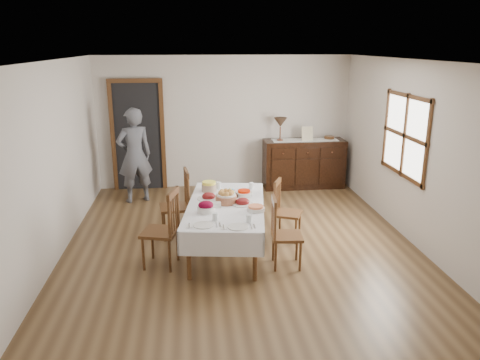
{
  "coord_description": "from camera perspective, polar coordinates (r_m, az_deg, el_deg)",
  "views": [
    {
      "loc": [
        -0.68,
        -6.22,
        2.81
      ],
      "look_at": [
        0.0,
        0.1,
        0.95
      ],
      "focal_mm": 35.0,
      "sensor_mm": 36.0,
      "label": 1
    }
  ],
  "objects": [
    {
      "name": "carrot_bowl",
      "position": [
        6.74,
        0.49,
        -1.62
      ],
      "size": [
        0.24,
        0.24,
        0.09
      ],
      "color": "silver",
      "rests_on": "dining_table"
    },
    {
      "name": "setting_left",
      "position": [
        5.73,
        -4.06,
        -5.17
      ],
      "size": [
        0.44,
        0.31,
        0.1
      ],
      "color": "silver",
      "rests_on": "dining_table"
    },
    {
      "name": "person",
      "position": [
        8.65,
        -12.76,
        3.32
      ],
      "size": [
        0.67,
        0.55,
        1.85
      ],
      "primitive_type": "imported",
      "rotation": [
        0.0,
        0.0,
        3.5
      ],
      "color": "#4F515A",
      "rests_on": "ground"
    },
    {
      "name": "setting_right",
      "position": [
        5.67,
        0.14,
        -5.38
      ],
      "size": [
        0.44,
        0.31,
        0.1
      ],
      "color": "silver",
      "rests_on": "dining_table"
    },
    {
      "name": "casserole_dish",
      "position": [
        6.15,
        1.94,
        -3.48
      ],
      "size": [
        0.23,
        0.23,
        0.07
      ],
      "color": "silver",
      "rests_on": "dining_table"
    },
    {
      "name": "deco_bowl",
      "position": [
        9.57,
        10.82,
        5.1
      ],
      "size": [
        0.2,
        0.2,
        0.06
      ],
      "color": "#503018",
      "rests_on": "sideboard"
    },
    {
      "name": "butter_dish",
      "position": [
        6.29,
        -2.99,
        -3.02
      ],
      "size": [
        0.15,
        0.11,
        0.07
      ],
      "color": "silver",
      "rests_on": "dining_table"
    },
    {
      "name": "sideboard",
      "position": [
        9.51,
        7.76,
        2.01
      ],
      "size": [
        1.61,
        0.58,
        0.96
      ],
      "color": "black",
      "rests_on": "ground"
    },
    {
      "name": "egg_basket",
      "position": [
        6.72,
        -1.3,
        -1.72
      ],
      "size": [
        0.26,
        0.26,
        0.1
      ],
      "color": "black",
      "rests_on": "dining_table"
    },
    {
      "name": "bread_basket",
      "position": [
        6.43,
        -1.7,
        -2.11
      ],
      "size": [
        0.29,
        0.29,
        0.19
      ],
      "color": "#985B3F",
      "rests_on": "dining_table"
    },
    {
      "name": "table_lamp",
      "position": [
        9.21,
        4.94,
        6.95
      ],
      "size": [
        0.26,
        0.26,
        0.46
      ],
      "color": "brown",
      "rests_on": "sideboard"
    },
    {
      "name": "dining_table",
      "position": [
        6.45,
        -1.72,
        -3.66
      ],
      "size": [
        1.3,
        2.15,
        0.7
      ],
      "rotation": [
        0.0,
        0.0,
        -0.14
      ],
      "color": "silver",
      "rests_on": "ground"
    },
    {
      "name": "ground",
      "position": [
        6.86,
        0.09,
        -7.87
      ],
      "size": [
        6.0,
        6.0,
        0.0
      ],
      "primitive_type": "plane",
      "color": "brown"
    },
    {
      "name": "ham_platter_b",
      "position": [
        6.38,
        0.31,
        -2.76
      ],
      "size": [
        0.29,
        0.29,
        0.11
      ],
      "color": "silver",
      "rests_on": "dining_table"
    },
    {
      "name": "runner",
      "position": [
        9.4,
        7.91,
        4.87
      ],
      "size": [
        1.3,
        0.35,
        0.01
      ],
      "color": "silver",
      "rests_on": "sideboard"
    },
    {
      "name": "picture_frame",
      "position": [
        9.32,
        8.2,
        5.61
      ],
      "size": [
        0.22,
        0.08,
        0.28
      ],
      "color": "beige",
      "rests_on": "sideboard"
    },
    {
      "name": "chair_left_near",
      "position": [
        6.13,
        -9.28,
        -5.79
      ],
      "size": [
        0.53,
        0.53,
        1.04
      ],
      "rotation": [
        0.0,
        0.0,
        -1.84
      ],
      "color": "#503018",
      "rests_on": "ground"
    },
    {
      "name": "chair_right_far",
      "position": [
        6.93,
        5.5,
        -3.63
      ],
      "size": [
        0.49,
        0.49,
        0.9
      ],
      "rotation": [
        0.0,
        0.0,
        1.16
      ],
      "color": "#503018",
      "rests_on": "ground"
    },
    {
      "name": "pineapple_bowl",
      "position": [
        6.95,
        -3.8,
        -0.81
      ],
      "size": [
        0.22,
        0.22,
        0.15
      ],
      "color": "tan",
      "rests_on": "dining_table"
    },
    {
      "name": "ham_platter_a",
      "position": [
        6.63,
        -3.85,
        -2.08
      ],
      "size": [
        0.33,
        0.33,
        0.11
      ],
      "color": "silver",
      "rests_on": "dining_table"
    },
    {
      "name": "chair_left_far",
      "position": [
        7.05,
        -7.56,
        -2.82
      ],
      "size": [
        0.47,
        0.47,
        1.02
      ],
      "rotation": [
        0.0,
        0.0,
        -1.45
      ],
      "color": "#503018",
      "rests_on": "ground"
    },
    {
      "name": "chair_right_near",
      "position": [
        6.09,
        5.29,
        -6.34
      ],
      "size": [
        0.42,
        0.42,
        0.94
      ],
      "rotation": [
        0.0,
        0.0,
        1.49
      ],
      "color": "#503018",
      "rests_on": "ground"
    },
    {
      "name": "glass_far_a",
      "position": [
        7.07,
        -2.62,
        -0.67
      ],
      "size": [
        0.07,
        0.07,
        0.1
      ],
      "color": "white",
      "rests_on": "dining_table"
    },
    {
      "name": "beet_bowl",
      "position": [
        6.1,
        -4.18,
        -3.34
      ],
      "size": [
        0.22,
        0.22,
        0.15
      ],
      "color": "silver",
      "rests_on": "dining_table"
    },
    {
      "name": "glass_far_b",
      "position": [
        7.07,
        1.4,
        -0.7
      ],
      "size": [
        0.07,
        0.07,
        0.09
      ],
      "color": "white",
      "rests_on": "dining_table"
    },
    {
      "name": "room_shell",
      "position": [
        6.77,
        -1.52,
        6.35
      ],
      "size": [
        5.02,
        6.02,
        2.65
      ],
      "color": "silver",
      "rests_on": "ground"
    }
  ]
}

